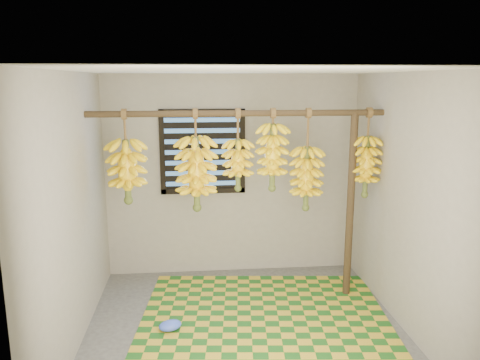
{
  "coord_description": "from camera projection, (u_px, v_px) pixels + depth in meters",
  "views": [
    {
      "loc": [
        -0.45,
        -3.98,
        2.31
      ],
      "look_at": [
        0.0,
        0.55,
        1.35
      ],
      "focal_mm": 35.0,
      "sensor_mm": 36.0,
      "label": 1
    }
  ],
  "objects": [
    {
      "name": "support_post",
      "position": [
        350.0,
        207.0,
        4.99
      ],
      "size": [
        0.08,
        0.08,
        2.0
      ],
      "primitive_type": "cylinder",
      "color": "#3D2D19",
      "rests_on": "floor"
    },
    {
      "name": "ceiling",
      "position": [
        246.0,
        70.0,
        3.9
      ],
      "size": [
        3.0,
        3.0,
        0.01
      ],
      "primitive_type": "cube",
      "color": "silver",
      "rests_on": "wall_back"
    },
    {
      "name": "wall_right",
      "position": [
        408.0,
        205.0,
        4.3
      ],
      "size": [
        0.01,
        3.0,
        2.4
      ],
      "primitive_type": "cube",
      "color": "gray",
      "rests_on": "floor"
    },
    {
      "name": "woven_mat",
      "position": [
        264.0,
        316.0,
        4.69
      ],
      "size": [
        2.62,
        2.18,
        0.01
      ],
      "primitive_type": "cube",
      "rotation": [
        0.0,
        0.0,
        -0.1
      ],
      "color": "#1B5719",
      "rests_on": "floor"
    },
    {
      "name": "hanging_pole",
      "position": [
        239.0,
        113.0,
        4.67
      ],
      "size": [
        3.0,
        0.06,
        0.06
      ],
      "primitive_type": "cylinder",
      "rotation": [
        0.0,
        1.57,
        0.0
      ],
      "color": "#3D2D19",
      "rests_on": "wall_left"
    },
    {
      "name": "wall_back",
      "position": [
        232.0,
        176.0,
        5.62
      ],
      "size": [
        3.0,
        0.01,
        2.4
      ],
      "primitive_type": "cube",
      "color": "gray",
      "rests_on": "floor"
    },
    {
      "name": "banana_bunch_a",
      "position": [
        127.0,
        171.0,
        4.68
      ],
      "size": [
        0.37,
        0.37,
        0.94
      ],
      "color": "brown",
      "rests_on": "hanging_pole"
    },
    {
      "name": "banana_bunch_c",
      "position": [
        238.0,
        165.0,
        4.78
      ],
      "size": [
        0.3,
        0.3,
        0.84
      ],
      "color": "brown",
      "rests_on": "hanging_pole"
    },
    {
      "name": "window",
      "position": [
        203.0,
        152.0,
        5.49
      ],
      "size": [
        1.0,
        0.04,
        1.0
      ],
      "color": "black",
      "rests_on": "wall_back"
    },
    {
      "name": "floor",
      "position": [
        246.0,
        333.0,
        4.4
      ],
      "size": [
        3.0,
        3.0,
        0.01
      ],
      "primitive_type": "cube",
      "color": "#464646",
      "rests_on": "ground"
    },
    {
      "name": "plastic_bag",
      "position": [
        170.0,
        325.0,
        4.41
      ],
      "size": [
        0.27,
        0.24,
        0.09
      ],
      "primitive_type": "ellipsoid",
      "rotation": [
        0.0,
        0.0,
        0.41
      ],
      "color": "blue",
      "rests_on": "woven_mat"
    },
    {
      "name": "wall_left",
      "position": [
        72.0,
        214.0,
        4.01
      ],
      "size": [
        0.01,
        3.0,
        2.4
      ],
      "primitive_type": "cube",
      "color": "gray",
      "rests_on": "floor"
    },
    {
      "name": "banana_bunch_d",
      "position": [
        272.0,
        157.0,
        4.8
      ],
      "size": [
        0.31,
        0.31,
        0.84
      ],
      "color": "brown",
      "rests_on": "hanging_pole"
    },
    {
      "name": "banana_bunch_e",
      "position": [
        306.0,
        178.0,
        4.88
      ],
      "size": [
        0.35,
        0.35,
        1.07
      ],
      "color": "brown",
      "rests_on": "hanging_pole"
    },
    {
      "name": "banana_bunch_f",
      "position": [
        366.0,
        166.0,
        4.92
      ],
      "size": [
        0.29,
        0.29,
        0.94
      ],
      "color": "brown",
      "rests_on": "hanging_pole"
    },
    {
      "name": "banana_bunch_b",
      "position": [
        196.0,
        174.0,
        4.75
      ],
      "size": [
        0.41,
        0.41,
        1.03
      ],
      "color": "brown",
      "rests_on": "hanging_pole"
    }
  ]
}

